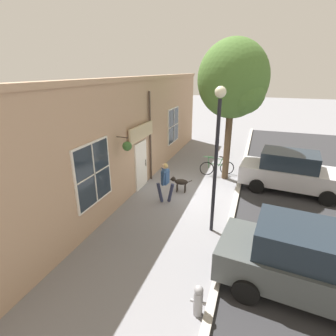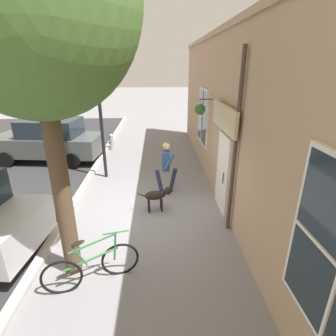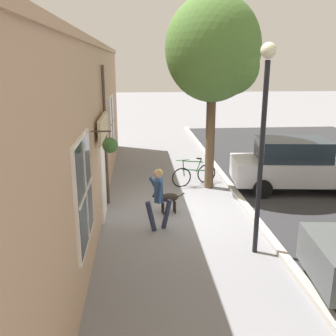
{
  "view_description": "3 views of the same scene",
  "coord_description": "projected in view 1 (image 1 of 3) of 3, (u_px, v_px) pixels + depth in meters",
  "views": [
    {
      "loc": [
        2.54,
        -10.06,
        5.0
      ],
      "look_at": [
        -0.46,
        -1.48,
        1.57
      ],
      "focal_mm": 28.0,
      "sensor_mm": 36.0,
      "label": 1
    },
    {
      "loc": [
        -0.42,
        6.23,
        3.74
      ],
      "look_at": [
        -0.68,
        0.1,
        1.34
      ],
      "focal_mm": 28.0,
      "sensor_mm": 36.0,
      "label": 2
    },
    {
      "loc": [
        -1.18,
        -10.13,
        4.2
      ],
      "look_at": [
        -0.28,
        0.69,
        1.12
      ],
      "focal_mm": 40.0,
      "sensor_mm": 36.0,
      "label": 3
    }
  ],
  "objects": [
    {
      "name": "leaning_bicycle",
      "position": [
        217.0,
        167.0,
        13.2
      ],
      "size": [
        1.65,
        0.62,
        1.0
      ],
      "color": "black",
      "rests_on": "ground_plane"
    },
    {
      "name": "parked_car_nearest_curb",
      "position": [
        312.0,
        263.0,
        5.94
      ],
      "size": [
        4.46,
        2.27,
        1.75
      ],
      "color": "#474C4C",
      "rests_on": "ground_plane"
    },
    {
      "name": "street_tree_by_curb",
      "position": [
        235.0,
        82.0,
        11.22
      ],
      "size": [
        3.04,
        2.74,
        6.29
      ],
      "color": "brown",
      "rests_on": "ground_plane"
    },
    {
      "name": "dog_on_leash",
      "position": [
        180.0,
        182.0,
        11.29
      ],
      "size": [
        0.98,
        0.35,
        0.7
      ],
      "color": "black",
      "rests_on": "ground_plane"
    },
    {
      "name": "parked_car_mid_block",
      "position": [
        292.0,
        172.0,
        11.27
      ],
      "size": [
        4.46,
        2.27,
        1.75
      ],
      "color": "#B7B7BC",
      "rests_on": "ground_plane"
    },
    {
      "name": "fire_hydrant",
      "position": [
        198.0,
        300.0,
        5.58
      ],
      "size": [
        0.34,
        0.2,
        0.77
      ],
      "color": "#99999E",
      "rests_on": "ground_plane"
    },
    {
      "name": "ground_plane",
      "position": [
        189.0,
        192.0,
        11.44
      ],
      "size": [
        90.0,
        90.0,
        0.0
      ],
      "primitive_type": "plane",
      "color": "gray"
    },
    {
      "name": "storefront_facade",
      "position": [
        138.0,
        134.0,
        11.32
      ],
      "size": [
        0.95,
        18.0,
        4.75
      ],
      "color": "tan",
      "rests_on": "ground_plane"
    },
    {
      "name": "pedestrian_walking",
      "position": [
        165.0,
        179.0,
        10.25
      ],
      "size": [
        0.71,
        0.57,
        1.64
      ],
      "color": "#282D47",
      "rests_on": "ground_plane"
    },
    {
      "name": "street_lamp",
      "position": [
        217.0,
        142.0,
        7.65
      ],
      "size": [
        0.32,
        0.32,
        4.59
      ],
      "color": "black",
      "rests_on": "ground_plane"
    }
  ]
}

